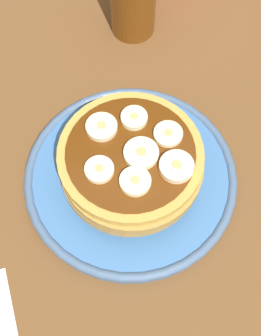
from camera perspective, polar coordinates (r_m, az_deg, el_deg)
name	(u,v)px	position (r cm, az deg, el deg)	size (l,w,h in cm)	color
ground_plane	(130,187)	(56.95, 0.00, -2.18)	(140.00, 140.00, 3.00)	brown
plate	(130,178)	(54.72, 0.00, -1.12)	(23.38, 23.38, 1.78)	#3F72B2
pancake_stack	(130,165)	(51.79, -0.08, 0.39)	(15.25, 15.70, 5.37)	#BE863E
banana_slice_0	(141,154)	(49.14, 1.23, 1.66)	(3.53, 3.53, 0.87)	#F1F2BB
banana_slice_1	(135,182)	(47.76, 0.54, -1.58)	(3.09, 3.09, 0.86)	#FBF2B4
banana_slice_2	(134,118)	(51.19, 0.42, 5.72)	(2.77, 2.77, 0.88)	#EDF2B5
banana_slice_3	(168,134)	(50.43, 4.33, 3.88)	(2.98, 2.98, 0.73)	#EFECB6
banana_slice_4	(99,170)	(48.42, -3.60, -0.23)	(2.92, 2.92, 0.82)	#F6E6B6
banana_slice_5	(102,127)	(50.70, -3.34, 4.68)	(3.24, 3.24, 0.89)	#EFE9B5
banana_slice_6	(176,167)	(48.55, 5.29, 0.12)	(3.44, 3.44, 1.04)	#F8E3BC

